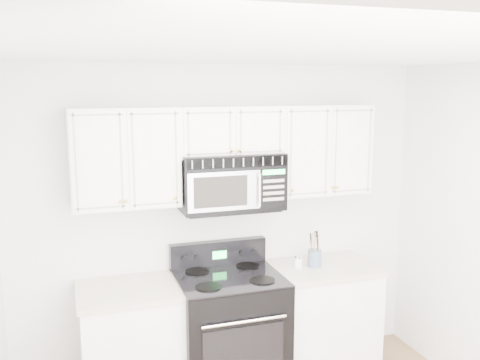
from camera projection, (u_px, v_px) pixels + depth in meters
name	position (u px, v px, depth m)	size (l,w,h in m)	color
room	(315.00, 297.00, 2.89)	(3.51, 3.51, 2.61)	olive
base_cabinet_left	(137.00, 348.00, 4.14)	(0.86, 0.65, 0.92)	silver
base_cabinet_right	(322.00, 320.00, 4.64)	(0.86, 0.65, 0.92)	silver
range	(229.00, 329.00, 4.32)	(0.83, 0.75, 1.14)	black
upper_cabinets	(229.00, 148.00, 4.26)	(2.44, 0.37, 0.75)	silver
microwave	(231.00, 181.00, 4.26)	(0.82, 0.46, 0.45)	black
utensil_crock	(314.00, 257.00, 4.50)	(0.11, 0.11, 0.31)	slate
shaker_salt	(300.00, 262.00, 4.47)	(0.04, 0.04, 0.10)	silver
shaker_pepper	(297.00, 262.00, 4.47)	(0.04, 0.04, 0.11)	silver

